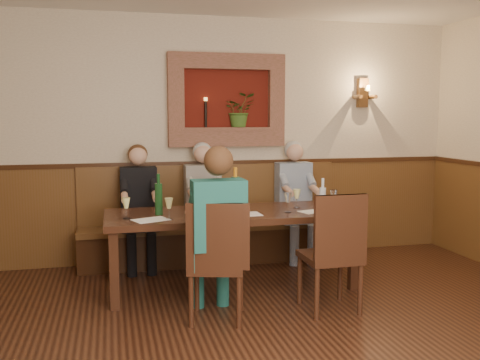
{
  "coord_description": "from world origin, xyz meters",
  "views": [
    {
      "loc": [
        -1.12,
        -3.13,
        1.68
      ],
      "look_at": [
        0.1,
        1.9,
        1.05
      ],
      "focal_mm": 40.0,
      "sensor_mm": 36.0,
      "label": 1
    }
  ],
  "objects_px": {
    "bench": "(213,234)",
    "wine_bottle_green_a": "(235,194)",
    "dining_table": "(231,219)",
    "person_bench_mid": "(204,215)",
    "water_bottle": "(323,200)",
    "chair_near_right": "(330,276)",
    "person_chair_front": "(216,248)",
    "wine_bottle_green_b": "(159,198)",
    "person_bench_right": "(296,211)",
    "spittoon_bucket": "(231,201)",
    "person_bench_left": "(140,219)",
    "chair_near_left": "(217,285)"
  },
  "relations": [
    {
      "from": "chair_near_left",
      "to": "water_bottle",
      "type": "xyz_separation_m",
      "value": [
        1.12,
        0.48,
        0.59
      ]
    },
    {
      "from": "person_bench_left",
      "to": "person_bench_mid",
      "type": "xyz_separation_m",
      "value": [
        0.71,
        -0.0,
        0.01
      ]
    },
    {
      "from": "wine_bottle_green_a",
      "to": "wine_bottle_green_b",
      "type": "bearing_deg",
      "value": 174.46
    },
    {
      "from": "person_bench_mid",
      "to": "person_bench_right",
      "type": "distance_m",
      "value": 1.08
    },
    {
      "from": "chair_near_left",
      "to": "person_bench_right",
      "type": "bearing_deg",
      "value": 68.54
    },
    {
      "from": "wine_bottle_green_b",
      "to": "person_chair_front",
      "type": "bearing_deg",
      "value": -63.36
    },
    {
      "from": "wine_bottle_green_a",
      "to": "person_bench_right",
      "type": "bearing_deg",
      "value": 43.98
    },
    {
      "from": "dining_table",
      "to": "person_bench_mid",
      "type": "distance_m",
      "value": 0.85
    },
    {
      "from": "person_chair_front",
      "to": "wine_bottle_green_b",
      "type": "relative_size",
      "value": 3.73
    },
    {
      "from": "wine_bottle_green_b",
      "to": "dining_table",
      "type": "bearing_deg",
      "value": -0.8
    },
    {
      "from": "person_bench_right",
      "to": "wine_bottle_green_a",
      "type": "xyz_separation_m",
      "value": [
        -0.93,
        -0.9,
        0.36
      ]
    },
    {
      "from": "chair_near_left",
      "to": "person_bench_left",
      "type": "height_order",
      "value": "person_bench_left"
    },
    {
      "from": "bench",
      "to": "person_bench_right",
      "type": "xyz_separation_m",
      "value": [
        0.96,
        -0.1,
        0.24
      ]
    },
    {
      "from": "bench",
      "to": "dining_table",
      "type": "bearing_deg",
      "value": -90.0
    },
    {
      "from": "person_bench_left",
      "to": "person_chair_front",
      "type": "bearing_deg",
      "value": -71.73
    },
    {
      "from": "chair_near_left",
      "to": "spittoon_bucket",
      "type": "distance_m",
      "value": 0.91
    },
    {
      "from": "person_chair_front",
      "to": "spittoon_bucket",
      "type": "bearing_deg",
      "value": 67.27
    },
    {
      "from": "spittoon_bucket",
      "to": "wine_bottle_green_b",
      "type": "xyz_separation_m",
      "value": [
        -0.65,
        0.17,
        0.03
      ]
    },
    {
      "from": "person_bench_mid",
      "to": "spittoon_bucket",
      "type": "distance_m",
      "value": 1.05
    },
    {
      "from": "person_bench_mid",
      "to": "person_bench_right",
      "type": "relative_size",
      "value": 1.0
    },
    {
      "from": "chair_near_right",
      "to": "person_bench_left",
      "type": "xyz_separation_m",
      "value": [
        -1.52,
        1.66,
        0.26
      ]
    },
    {
      "from": "chair_near_right",
      "to": "wine_bottle_green_b",
      "type": "relative_size",
      "value": 2.68
    },
    {
      "from": "dining_table",
      "to": "wine_bottle_green_a",
      "type": "distance_m",
      "value": 0.27
    },
    {
      "from": "dining_table",
      "to": "person_bench_mid",
      "type": "bearing_deg",
      "value": 98.22
    },
    {
      "from": "spittoon_bucket",
      "to": "wine_bottle_green_b",
      "type": "distance_m",
      "value": 0.67
    },
    {
      "from": "water_bottle",
      "to": "chair_near_right",
      "type": "bearing_deg",
      "value": -103.72
    },
    {
      "from": "bench",
      "to": "person_bench_mid",
      "type": "height_order",
      "value": "person_bench_mid"
    },
    {
      "from": "chair_near_right",
      "to": "wine_bottle_green_b",
      "type": "bearing_deg",
      "value": 148.18
    },
    {
      "from": "chair_near_right",
      "to": "person_bench_left",
      "type": "bearing_deg",
      "value": 131.67
    },
    {
      "from": "bench",
      "to": "spittoon_bucket",
      "type": "relative_size",
      "value": 11.37
    },
    {
      "from": "person_bench_left",
      "to": "spittoon_bucket",
      "type": "relative_size",
      "value": 5.17
    },
    {
      "from": "spittoon_bucket",
      "to": "water_bottle",
      "type": "height_order",
      "value": "water_bottle"
    },
    {
      "from": "spittoon_bucket",
      "to": "wine_bottle_green_a",
      "type": "relative_size",
      "value": 0.61
    },
    {
      "from": "water_bottle",
      "to": "person_bench_right",
      "type": "bearing_deg",
      "value": 82.7
    },
    {
      "from": "person_chair_front",
      "to": "wine_bottle_green_a",
      "type": "relative_size",
      "value": 3.3
    },
    {
      "from": "dining_table",
      "to": "bench",
      "type": "relative_size",
      "value": 0.8
    },
    {
      "from": "dining_table",
      "to": "chair_near_left",
      "type": "height_order",
      "value": "chair_near_left"
    },
    {
      "from": "bench",
      "to": "wine_bottle_green_a",
      "type": "bearing_deg",
      "value": -88.4
    },
    {
      "from": "person_bench_right",
      "to": "wine_bottle_green_b",
      "type": "xyz_separation_m",
      "value": [
        -1.65,
        -0.83,
        0.34
      ]
    },
    {
      "from": "person_bench_mid",
      "to": "wine_bottle_green_b",
      "type": "distance_m",
      "value": 1.06
    },
    {
      "from": "spittoon_bucket",
      "to": "wine_bottle_green_a",
      "type": "distance_m",
      "value": 0.14
    },
    {
      "from": "water_bottle",
      "to": "spittoon_bucket",
      "type": "bearing_deg",
      "value": 169.37
    },
    {
      "from": "person_bench_right",
      "to": "wine_bottle_green_a",
      "type": "height_order",
      "value": "person_bench_right"
    },
    {
      "from": "chair_near_right",
      "to": "person_bench_mid",
      "type": "bearing_deg",
      "value": 115.18
    },
    {
      "from": "chair_near_right",
      "to": "water_bottle",
      "type": "relative_size",
      "value": 3.04
    },
    {
      "from": "person_chair_front",
      "to": "water_bottle",
      "type": "relative_size",
      "value": 4.22
    },
    {
      "from": "chair_near_right",
      "to": "person_bench_mid",
      "type": "distance_m",
      "value": 1.87
    },
    {
      "from": "chair_near_left",
      "to": "water_bottle",
      "type": "bearing_deg",
      "value": 39.44
    },
    {
      "from": "person_bench_right",
      "to": "dining_table",
      "type": "bearing_deg",
      "value": -138.84
    },
    {
      "from": "wine_bottle_green_a",
      "to": "water_bottle",
      "type": "height_order",
      "value": "wine_bottle_green_a"
    }
  ]
}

